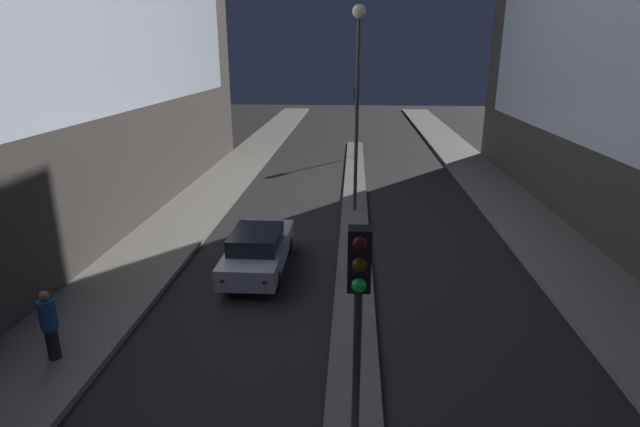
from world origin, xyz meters
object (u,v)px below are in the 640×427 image
(car_left_lane, at_px, (258,249))
(pedestrian_on_left_sidewalk, at_px, (49,324))
(street_lamp, at_px, (358,73))
(traffic_light_mid, at_px, (356,106))
(traffic_light_near, at_px, (358,311))

(car_left_lane, bearing_deg, pedestrian_on_left_sidewalk, -124.31)
(street_lamp, distance_m, car_left_lane, 8.99)
(street_lamp, distance_m, pedestrian_on_left_sidewalk, 14.74)
(car_left_lane, bearing_deg, traffic_light_mid, 80.47)
(pedestrian_on_left_sidewalk, bearing_deg, traffic_light_near, -25.73)
(traffic_light_near, distance_m, car_left_lane, 9.79)
(traffic_light_near, height_order, pedestrian_on_left_sidewalk, traffic_light_near)
(traffic_light_mid, relative_size, car_left_lane, 0.97)
(traffic_light_near, xyz_separation_m, car_left_lane, (-3.17, 8.84, -2.74))
(traffic_light_mid, xyz_separation_m, street_lamp, (0.00, -12.40, 2.61))
(car_left_lane, bearing_deg, street_lamp, 63.96)
(car_left_lane, distance_m, pedestrian_on_left_sidewalk, 6.67)
(traffic_light_mid, distance_m, street_lamp, 12.67)
(traffic_light_near, distance_m, pedestrian_on_left_sidewalk, 8.06)
(traffic_light_near, relative_size, traffic_light_mid, 1.00)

